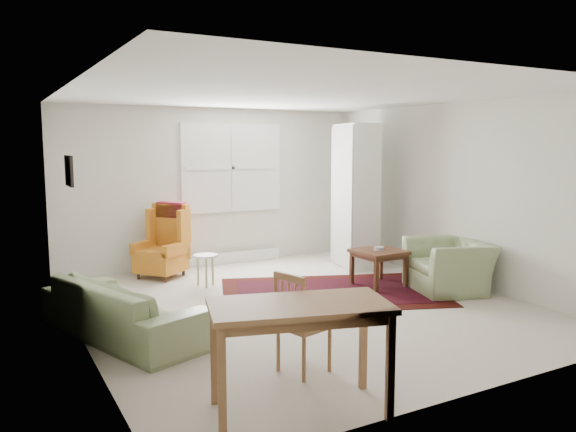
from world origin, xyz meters
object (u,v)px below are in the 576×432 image
wingback_chair (160,241)px  desk (299,358)px  cabinet (356,196)px  sofa (124,298)px  stool (206,270)px  desk_chair (304,322)px  coffee_table (379,268)px  armchair (449,261)px

wingback_chair → desk: wingback_chair is taller
cabinet → desk: 5.06m
sofa → stool: size_ratio=4.52×
desk_chair → cabinet: bearing=-55.7°
coffee_table → desk_chair: bearing=-139.6°
armchair → cabinet: 1.99m
coffee_table → cabinet: bearing=68.9°
armchair → wingback_chair: size_ratio=0.95×
armchair → sofa: bearing=-76.2°
coffee_table → cabinet: (0.46, 1.20, 0.87)m
coffee_table → stool: bearing=151.0°
armchair → wingback_chair: 4.04m
sofa → armchair: size_ratio=1.93×
desk → desk_chair: bearing=57.0°
sofa → wingback_chair: size_ratio=1.84×
coffee_table → armchair: bearing=-44.1°
armchair → desk_chair: desk_chair is taller
coffee_table → desk_chair: desk_chair is taller
armchair → desk: (-3.42, -1.99, 0.00)m
stool → desk_chair: size_ratio=0.51×
sofa → desk: size_ratio=1.56×
sofa → armchair: sofa is taller
wingback_chair → coffee_table: size_ratio=1.75×
coffee_table → desk: bearing=-136.4°
coffee_table → stool: coffee_table is taller
sofa → desk_chair: 1.97m
wingback_chair → stool: bearing=-11.8°
wingback_chair → desk_chair: 3.96m
sofa → wingback_chair: (1.05, 2.34, 0.14)m
armchair → coffee_table: size_ratio=1.67×
stool → armchair: bearing=-33.2°
desk → coffee_table: bearing=43.6°
desk_chair → armchair: bearing=-79.9°
sofa → desk: 2.35m
desk_chair → coffee_table: bearing=-64.0°
stool → cabinet: bearing=1.3°
desk_chair → stool: bearing=-19.9°
wingback_chair → cabinet: 3.06m
wingback_chair → coffee_table: (2.45, -1.94, -0.29)m
armchair → coffee_table: armchair is taller
cabinet → coffee_table: bearing=-98.3°
armchair → wingback_chair: bearing=-112.6°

